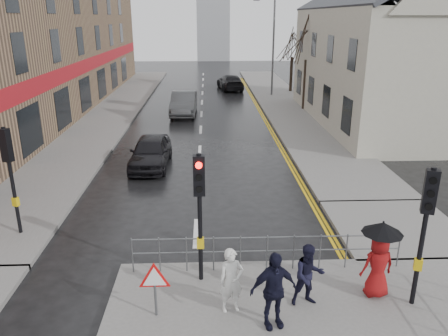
{
  "coord_description": "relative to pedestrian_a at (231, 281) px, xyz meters",
  "views": [
    {
      "loc": [
        0.41,
        -9.53,
        6.56
      ],
      "look_at": [
        0.98,
        5.12,
        1.45
      ],
      "focal_mm": 35.0,
      "sensor_mm": 36.0,
      "label": 1
    }
  ],
  "objects": [
    {
      "name": "pedestrian_d",
      "position": [
        0.87,
        -0.56,
        0.12
      ],
      "size": [
        1.12,
        0.68,
        1.79
      ],
      "primitive_type": "imported",
      "rotation": [
        0.0,
        0.0,
        0.24
      ],
      "color": "black",
      "rests_on": "near_pavement"
    },
    {
      "name": "traffic_signal_near_right",
      "position": [
        4.29,
        0.07,
        1.54
      ],
      "size": [
        0.34,
        0.33,
        3.4
      ],
      "color": "black",
      "rests_on": "near_pavement"
    },
    {
      "name": "car_parked",
      "position": [
        -3.11,
        10.75,
        -0.21
      ],
      "size": [
        1.79,
        4.19,
        1.41
      ],
      "primitive_type": "imported",
      "rotation": [
        0.0,
        0.0,
        -0.03
      ],
      "color": "black",
      "rests_on": "ground"
    },
    {
      "name": "warning_sign",
      "position": [
        -1.71,
        -0.13,
        0.12
      ],
      "size": [
        0.8,
        0.07,
        1.35
      ],
      "color": "#595B5E",
      "rests_on": "near_pavement"
    },
    {
      "name": "tree_far",
      "position": [
        7.09,
        31.08,
        3.51
      ],
      "size": [
        2.4,
        2.4,
        5.64
      ],
      "color": "black",
      "rests_on": "right_pavement"
    },
    {
      "name": "pedestrian_a",
      "position": [
        0.0,
        0.0,
        0.0
      ],
      "size": [
        0.64,
        0.49,
        1.55
      ],
      "primitive_type": "imported",
      "rotation": [
        0.0,
        0.0,
        0.22
      ],
      "color": "silver",
      "rests_on": "near_pavement"
    },
    {
      "name": "pedestrian_b",
      "position": [
        1.8,
        0.16,
        -0.01
      ],
      "size": [
        0.81,
        0.67,
        1.53
      ],
      "primitive_type": "imported",
      "rotation": [
        0.0,
        0.0,
        0.12
      ],
      "color": "black",
      "rests_on": "near_pavement"
    },
    {
      "name": "car_mid",
      "position": [
        -2.13,
        22.0,
        -0.13
      ],
      "size": [
        1.79,
        4.82,
        1.57
      ],
      "primitive_type": "imported",
      "rotation": [
        0.0,
        0.0,
        -0.03
      ],
      "color": "#4B4E50",
      "rests_on": "ground"
    },
    {
      "name": "tree_near",
      "position": [
        6.59,
        23.08,
        4.22
      ],
      "size": [
        2.4,
        2.4,
        6.58
      ],
      "color": "black",
      "rests_on": "right_pavement"
    },
    {
      "name": "building_left_terrace",
      "position": [
        -12.91,
        23.08,
        4.08
      ],
      "size": [
        8.0,
        42.0,
        10.0
      ],
      "primitive_type": "cube",
      "color": "brown",
      "rests_on": "ground"
    },
    {
      "name": "ground",
      "position": [
        -0.91,
        1.08,
        -0.92
      ],
      "size": [
        120.0,
        120.0,
        0.0
      ],
      "primitive_type": "plane",
      "color": "black",
      "rests_on": "ground"
    },
    {
      "name": "building_right_cream",
      "position": [
        11.09,
        19.08,
        3.86
      ],
      "size": [
        9.0,
        16.4,
        10.1
      ],
      "color": "#B1AC9A",
      "rests_on": "ground"
    },
    {
      "name": "street_lamp",
      "position": [
        4.91,
        29.08,
        3.79
      ],
      "size": [
        1.83,
        0.25,
        8.0
      ],
      "color": "#595B5E",
      "rests_on": "right_pavement"
    },
    {
      "name": "pavement_bridge_right",
      "position": [
        5.59,
        4.08,
        -0.85
      ],
      "size": [
        4.0,
        4.2,
        0.14
      ],
      "primitive_type": "cube",
      "color": "#605E5B",
      "rests_on": "ground"
    },
    {
      "name": "traffic_signal_near_left",
      "position": [
        -0.71,
        1.27,
        1.54
      ],
      "size": [
        0.28,
        0.27,
        3.4
      ],
      "color": "black",
      "rests_on": "near_pavement"
    },
    {
      "name": "guard_railing_front",
      "position": [
        1.04,
        1.68,
        -0.06
      ],
      "size": [
        7.14,
        0.04,
        1.0
      ],
      "color": "#595B5E",
      "rests_on": "near_pavement"
    },
    {
      "name": "left_pavement",
      "position": [
        -7.41,
        24.08,
        -0.85
      ],
      "size": [
        4.0,
        44.0,
        0.14
      ],
      "primitive_type": "cube",
      "color": "#605E5B",
      "rests_on": "ground"
    },
    {
      "name": "right_pavement",
      "position": [
        5.59,
        26.08,
        -0.85
      ],
      "size": [
        4.0,
        40.0,
        0.14
      ],
      "primitive_type": "cube",
      "color": "#605E5B",
      "rests_on": "ground"
    },
    {
      "name": "pedestrian_with_umbrella",
      "position": [
        3.52,
        0.43,
        0.31
      ],
      "size": [
        0.96,
        0.96,
        1.95
      ],
      "color": "maroon",
      "rests_on": "near_pavement"
    },
    {
      "name": "traffic_signal_far_left",
      "position": [
        -6.41,
        4.08,
        1.54
      ],
      "size": [
        0.34,
        0.33,
        3.4
      ],
      "color": "black",
      "rests_on": "left_pavement"
    },
    {
      "name": "car_far",
      "position": [
        1.7,
        32.88,
        -0.22
      ],
      "size": [
        2.6,
        5.04,
        1.4
      ],
      "primitive_type": "imported",
      "rotation": [
        0.0,
        0.0,
        3.28
      ],
      "color": "black",
      "rests_on": "ground"
    }
  ]
}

